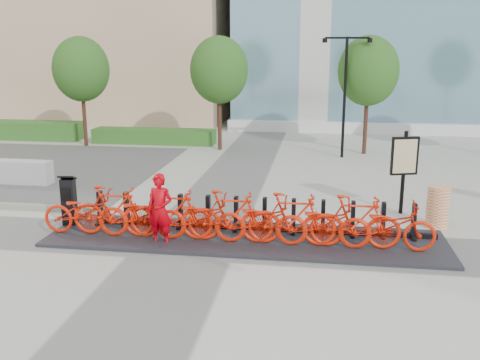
# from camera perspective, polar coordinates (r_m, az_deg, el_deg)

# --- Properties ---
(ground) EXTENTS (120.00, 120.00, 0.00)m
(ground) POSITION_cam_1_polar(r_m,az_deg,el_deg) (13.03, -5.36, -6.54)
(ground) COLOR #B8B6AC
(hedge_b) EXTENTS (6.00, 1.20, 0.70)m
(hedge_b) POSITION_cam_1_polar(r_m,az_deg,el_deg) (26.62, -9.14, 4.64)
(hedge_b) COLOR #2B5C1B
(hedge_b) RESTS_ON ground
(tree_0) EXTENTS (2.60, 2.60, 5.10)m
(tree_0) POSITION_cam_1_polar(r_m,az_deg,el_deg) (26.27, -16.59, 11.24)
(tree_0) COLOR #361E14
(tree_0) RESTS_ON ground
(tree_1) EXTENTS (2.60, 2.60, 5.10)m
(tree_1) POSITION_cam_1_polar(r_m,az_deg,el_deg) (24.28, -2.24, 11.62)
(tree_1) COLOR #361E14
(tree_1) RESTS_ON ground
(tree_2) EXTENTS (2.60, 2.60, 5.10)m
(tree_2) POSITION_cam_1_polar(r_m,az_deg,el_deg) (23.95, 13.54, 11.23)
(tree_2) COLOR #361E14
(tree_2) RESTS_ON ground
(streetlamp) EXTENTS (2.00, 0.20, 5.00)m
(streetlamp) POSITION_cam_1_polar(r_m,az_deg,el_deg) (22.91, 11.16, 10.11)
(streetlamp) COLOR black
(streetlamp) RESTS_ON ground
(dock_pad) EXTENTS (9.60, 2.40, 0.08)m
(dock_pad) POSITION_cam_1_polar(r_m,az_deg,el_deg) (13.06, 0.53, -6.25)
(dock_pad) COLOR #232329
(dock_pad) RESTS_ON ground
(dock_rail_posts) EXTENTS (8.02, 0.50, 0.85)m
(dock_rail_posts) POSITION_cam_1_polar(r_m,az_deg,el_deg) (13.35, 1.07, -3.69)
(dock_rail_posts) COLOR black
(dock_rail_posts) RESTS_ON dock_pad
(bike_0) EXTENTS (2.12, 0.74, 1.12)m
(bike_0) POSITION_cam_1_polar(r_m,az_deg,el_deg) (13.62, -16.18, -3.31)
(bike_0) COLOR red
(bike_0) RESTS_ON dock_pad
(bike_1) EXTENTS (2.06, 0.58, 1.24)m
(bike_1) POSITION_cam_1_polar(r_m,az_deg,el_deg) (13.32, -13.37, -3.23)
(bike_1) COLOR red
(bike_1) RESTS_ON dock_pad
(bike_2) EXTENTS (2.12, 0.74, 1.12)m
(bike_2) POSITION_cam_1_polar(r_m,az_deg,el_deg) (13.09, -10.43, -3.66)
(bike_2) COLOR red
(bike_2) RESTS_ON dock_pad
(bike_3) EXTENTS (2.06, 0.58, 1.24)m
(bike_3) POSITION_cam_1_polar(r_m,az_deg,el_deg) (12.87, -7.39, -3.57)
(bike_3) COLOR red
(bike_3) RESTS_ON dock_pad
(bike_4) EXTENTS (2.12, 0.74, 1.12)m
(bike_4) POSITION_cam_1_polar(r_m,az_deg,el_deg) (12.71, -4.25, -4.00)
(bike_4) COLOR red
(bike_4) RESTS_ON dock_pad
(bike_5) EXTENTS (2.06, 0.58, 1.24)m
(bike_5) POSITION_cam_1_polar(r_m,az_deg,el_deg) (12.56, -1.04, -3.89)
(bike_5) COLOR red
(bike_5) RESTS_ON dock_pad
(bike_6) EXTENTS (2.12, 0.74, 1.12)m
(bike_6) POSITION_cam_1_polar(r_m,az_deg,el_deg) (12.49, 2.23, -4.31)
(bike_6) COLOR red
(bike_6) RESTS_ON dock_pad
(bike_7) EXTENTS (2.06, 0.58, 1.24)m
(bike_7) POSITION_cam_1_polar(r_m,az_deg,el_deg) (12.41, 5.54, -4.17)
(bike_7) COLOR red
(bike_7) RESTS_ON dock_pad
(bike_8) EXTENTS (2.12, 0.74, 1.12)m
(bike_8) POSITION_cam_1_polar(r_m,az_deg,el_deg) (12.42, 8.87, -4.56)
(bike_8) COLOR red
(bike_8) RESTS_ON dock_pad
(bike_9) EXTENTS (2.06, 0.58, 1.24)m
(bike_9) POSITION_cam_1_polar(r_m,az_deg,el_deg) (12.43, 12.20, -4.40)
(bike_9) COLOR red
(bike_9) RESTS_ON dock_pad
(bike_10) EXTENTS (2.12, 0.74, 1.12)m
(bike_10) POSITION_cam_1_polar(r_m,az_deg,el_deg) (12.53, 15.49, -4.76)
(bike_10) COLOR red
(bike_10) RESTS_ON dock_pad
(kiosk) EXTENTS (0.44, 0.39, 1.32)m
(kiosk) POSITION_cam_1_polar(r_m,az_deg,el_deg) (14.48, -17.78, -2.10)
(kiosk) COLOR black
(kiosk) RESTS_ON dock_pad
(worker_red) EXTENTS (0.69, 0.51, 1.73)m
(worker_red) POSITION_cam_1_polar(r_m,az_deg,el_deg) (12.61, -8.55, -3.18)
(worker_red) COLOR #B7000B
(worker_red) RESTS_ON ground
(construction_barrel) EXTENTS (0.65, 0.65, 1.09)m
(construction_barrel) POSITION_cam_1_polar(r_m,az_deg,el_deg) (14.72, 20.34, -2.72)
(construction_barrel) COLOR #F55F00
(construction_barrel) RESTS_ON ground
(jersey_barrier) EXTENTS (2.07, 0.59, 0.80)m
(jersey_barrier) POSITION_cam_1_polar(r_m,az_deg,el_deg) (19.82, -22.23, 0.79)
(jersey_barrier) COLOR #A7A7A7
(jersey_barrier) RESTS_ON ground
(map_sign) EXTENTS (0.76, 0.33, 2.34)m
(map_sign) POSITION_cam_1_polar(r_m,az_deg,el_deg) (15.42, 17.14, 2.10)
(map_sign) COLOR black
(map_sign) RESTS_ON ground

